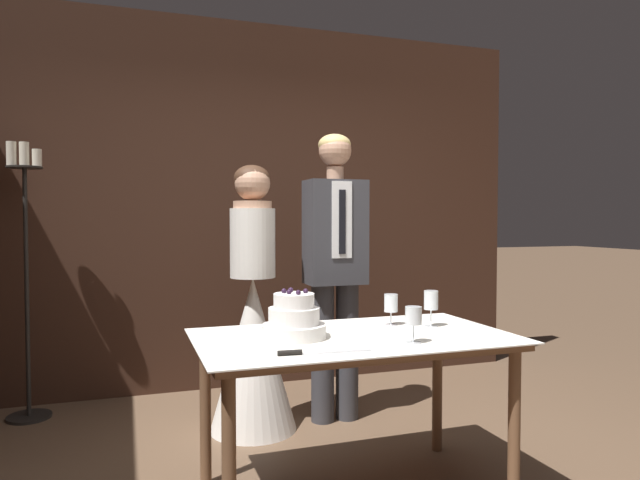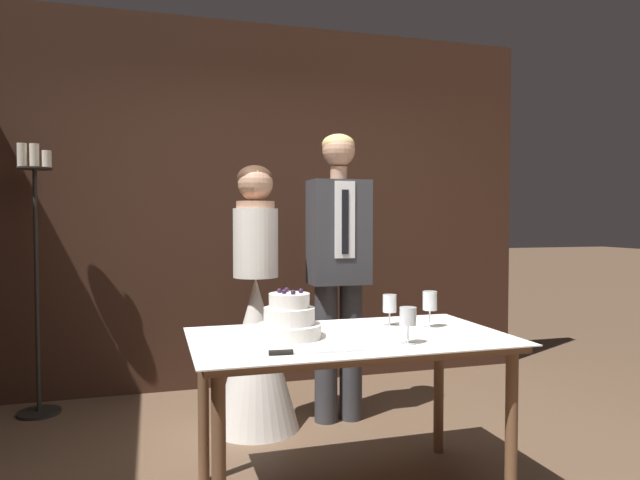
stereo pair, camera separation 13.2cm
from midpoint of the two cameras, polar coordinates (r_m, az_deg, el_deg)
wall_back at (r=4.59m, az=-5.84°, el=3.45°), size 4.66×0.12×2.86m
cake_table at (r=2.75m, az=4.38°, el=-11.20°), size 1.49×0.86×0.77m
tiered_cake at (r=2.66m, az=-1.66°, el=-7.98°), size 0.30×0.30×0.23m
cake_knife at (r=2.37m, az=-0.60°, el=-11.17°), size 0.40×0.05×0.02m
wine_glass_near at (r=2.99m, az=8.25°, el=-6.47°), size 0.07×0.07×0.16m
wine_glass_middle at (r=2.97m, az=12.19°, el=-6.06°), size 0.07×0.07×0.19m
wine_glass_far at (r=2.57m, az=10.26°, el=-7.63°), size 0.07×0.07×0.16m
bride at (r=3.63m, az=-5.37°, el=-9.10°), size 0.54×0.54×1.66m
groom at (r=3.71m, az=2.89°, el=-2.13°), size 0.38×0.25×1.87m
candle_stand at (r=4.25m, az=-25.73°, el=-3.06°), size 0.28×0.28×1.82m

